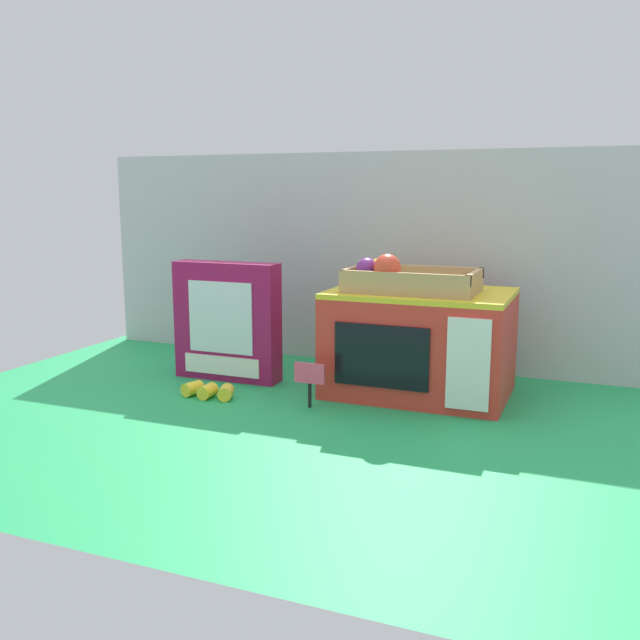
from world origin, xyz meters
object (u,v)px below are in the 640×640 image
Objects in this scene: toy_microwave at (420,342)px; price_sign at (309,378)px; loose_toy_banana at (209,391)px; food_groups_crate at (405,280)px; cookie_set_box at (227,321)px.

price_sign is (-0.19, -0.20, -0.05)m from toy_microwave.
price_sign reaches higher than loose_toy_banana.
toy_microwave reaches higher than loose_toy_banana.
price_sign is 0.76× the size of loose_toy_banana.
loose_toy_banana is (-0.41, -0.18, -0.25)m from food_groups_crate.
cookie_set_box is at bearing 152.91° from price_sign.
food_groups_crate is at bearing 45.47° from price_sign.
toy_microwave is 0.50m from loose_toy_banana.
loose_toy_banana is at bearing -76.09° from cookie_set_box.
toy_microwave is at bearing 45.92° from price_sign.
food_groups_crate is 2.90× the size of price_sign.
toy_microwave is at bearing 6.48° from cookie_set_box.
cookie_set_box reaches higher than price_sign.
toy_microwave is 4.06× the size of price_sign.
cookie_set_box is 0.21m from loose_toy_banana.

